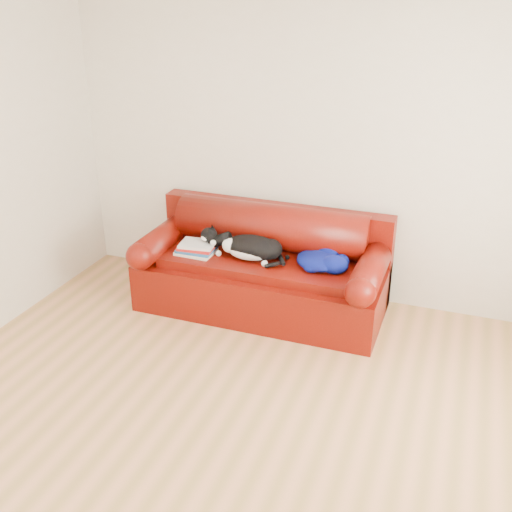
{
  "coord_description": "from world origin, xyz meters",
  "views": [
    {
      "loc": [
        1.25,
        -2.88,
        2.62
      ],
      "look_at": [
        -0.32,
        1.35,
        0.57
      ],
      "focal_mm": 42.0,
      "sensor_mm": 36.0,
      "label": 1
    }
  ],
  "objects_px": {
    "book_stack": "(197,248)",
    "cat": "(252,248)",
    "sofa_base": "(262,284)",
    "blanket": "(322,260)"
  },
  "relations": [
    {
      "from": "book_stack",
      "to": "cat",
      "type": "bearing_deg",
      "value": 6.69
    },
    {
      "from": "sofa_base",
      "to": "book_stack",
      "type": "xyz_separation_m",
      "value": [
        -0.55,
        -0.13,
        0.31
      ]
    },
    {
      "from": "sofa_base",
      "to": "cat",
      "type": "xyz_separation_m",
      "value": [
        -0.07,
        -0.07,
        0.36
      ]
    },
    {
      "from": "sofa_base",
      "to": "blanket",
      "type": "distance_m",
      "value": 0.62
    },
    {
      "from": "sofa_base",
      "to": "cat",
      "type": "distance_m",
      "value": 0.37
    },
    {
      "from": "blanket",
      "to": "book_stack",
      "type": "bearing_deg",
      "value": -174.48
    },
    {
      "from": "book_stack",
      "to": "blanket",
      "type": "bearing_deg",
      "value": 5.52
    },
    {
      "from": "book_stack",
      "to": "cat",
      "type": "relative_size",
      "value": 0.45
    },
    {
      "from": "sofa_base",
      "to": "book_stack",
      "type": "bearing_deg",
      "value": -166.87
    },
    {
      "from": "sofa_base",
      "to": "book_stack",
      "type": "height_order",
      "value": "book_stack"
    }
  ]
}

